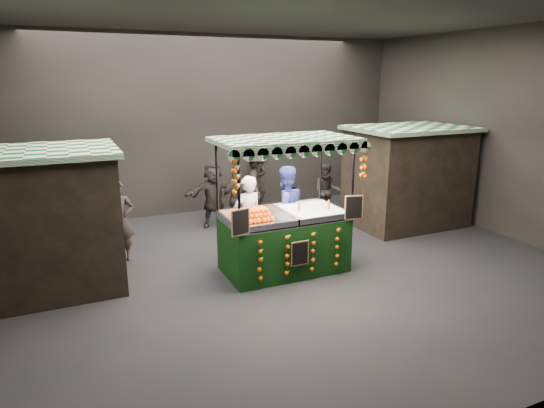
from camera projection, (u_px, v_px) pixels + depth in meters
name	position (u px, v px, depth m)	size (l,w,h in m)	color
ground	(280.00, 269.00, 9.66)	(12.00, 12.00, 0.00)	black
market_hall	(281.00, 101.00, 8.78)	(12.10, 10.10, 5.05)	black
neighbour_stall_left	(35.00, 221.00, 8.45)	(3.00, 2.20, 2.60)	black
neighbour_stall_right	(407.00, 176.00, 12.39)	(3.00, 2.20, 2.60)	black
juice_stall	(285.00, 231.00, 9.40)	(2.79, 1.64, 2.71)	black
vendor_grey	(248.00, 218.00, 9.98)	(0.75, 0.57, 1.84)	gray
vendor_blue	(285.00, 210.00, 10.34)	(1.03, 0.83, 1.98)	navy
shopper_0	(119.00, 221.00, 9.94)	(0.69, 0.51, 1.76)	#2B2423
shopper_1	(327.00, 191.00, 12.98)	(0.94, 0.87, 1.56)	black
shopper_2	(237.00, 199.00, 12.14)	(0.95, 0.45, 1.57)	black
shopper_3	(257.00, 183.00, 13.35)	(1.06, 1.35, 1.83)	#282220
shopper_4	(79.00, 203.00, 11.24)	(1.03, 0.83, 1.84)	black
shopper_5	(392.00, 186.00, 13.16)	(1.17, 1.72, 1.78)	#282220
shopper_6	(258.00, 180.00, 14.05)	(0.59, 0.72, 1.71)	black
shopper_7	(214.00, 194.00, 12.32)	(1.62, 0.60, 1.72)	black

